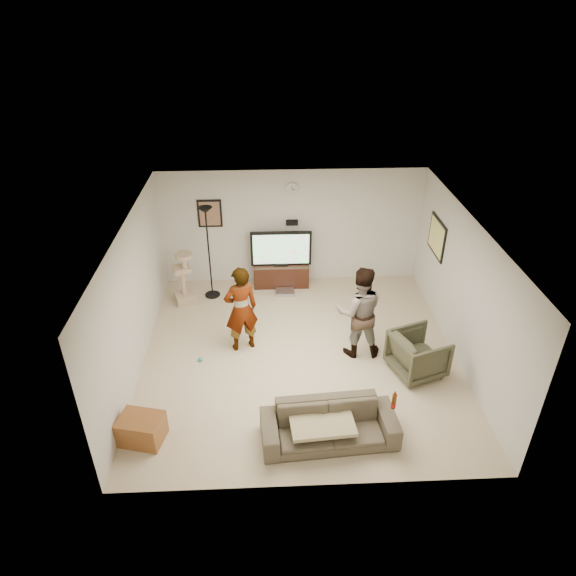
{
  "coord_description": "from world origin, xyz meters",
  "views": [
    {
      "loc": [
        -0.55,
        -7.17,
        5.69
      ],
      "look_at": [
        -0.2,
        0.2,
        1.28
      ],
      "focal_mm": 31.86,
      "sensor_mm": 36.0,
      "label": 1
    }
  ],
  "objects_px": {
    "cat_tree": "(183,278)",
    "sofa": "(329,425)",
    "person_right": "(359,312)",
    "person_left": "(241,309)",
    "tv": "(281,248)",
    "armchair": "(418,354)",
    "tv_stand": "(281,274)",
    "beer_bottle": "(394,401)",
    "side_table": "(141,429)",
    "floor_lamp": "(209,253)"
  },
  "relations": [
    {
      "from": "armchair",
      "to": "side_table",
      "type": "bearing_deg",
      "value": 87.43
    },
    {
      "from": "person_right",
      "to": "person_left",
      "type": "bearing_deg",
      "value": -5.37
    },
    {
      "from": "person_right",
      "to": "armchair",
      "type": "relative_size",
      "value": 2.06
    },
    {
      "from": "floor_lamp",
      "to": "side_table",
      "type": "relative_size",
      "value": 3.24
    },
    {
      "from": "person_left",
      "to": "beer_bottle",
      "type": "bearing_deg",
      "value": 115.27
    },
    {
      "from": "cat_tree",
      "to": "sofa",
      "type": "relative_size",
      "value": 0.59
    },
    {
      "from": "person_left",
      "to": "person_right",
      "type": "relative_size",
      "value": 0.97
    },
    {
      "from": "tv",
      "to": "floor_lamp",
      "type": "height_order",
      "value": "floor_lamp"
    },
    {
      "from": "tv_stand",
      "to": "person_left",
      "type": "height_order",
      "value": "person_left"
    },
    {
      "from": "beer_bottle",
      "to": "side_table",
      "type": "distance_m",
      "value": 3.61
    },
    {
      "from": "cat_tree",
      "to": "person_left",
      "type": "relative_size",
      "value": 0.7
    },
    {
      "from": "tv",
      "to": "person_right",
      "type": "height_order",
      "value": "person_right"
    },
    {
      "from": "cat_tree",
      "to": "person_left",
      "type": "xyz_separation_m",
      "value": [
        1.24,
        -1.58,
        0.25
      ]
    },
    {
      "from": "tv_stand",
      "to": "sofa",
      "type": "xyz_separation_m",
      "value": [
        0.53,
        -4.47,
        0.04
      ]
    },
    {
      "from": "cat_tree",
      "to": "person_left",
      "type": "bearing_deg",
      "value": -51.84
    },
    {
      "from": "beer_bottle",
      "to": "cat_tree",
      "type": "bearing_deg",
      "value": 131.89
    },
    {
      "from": "floor_lamp",
      "to": "side_table",
      "type": "height_order",
      "value": "floor_lamp"
    },
    {
      "from": "tv_stand",
      "to": "person_right",
      "type": "xyz_separation_m",
      "value": [
        1.26,
        -2.46,
        0.6
      ]
    },
    {
      "from": "person_left",
      "to": "armchair",
      "type": "height_order",
      "value": "person_left"
    },
    {
      "from": "beer_bottle",
      "to": "side_table",
      "type": "xyz_separation_m",
      "value": [
        -3.58,
        0.12,
        -0.49
      ]
    },
    {
      "from": "tv",
      "to": "armchair",
      "type": "distance_m",
      "value": 3.77
    },
    {
      "from": "sofa",
      "to": "tv_stand",
      "type": "bearing_deg",
      "value": 92.55
    },
    {
      "from": "person_right",
      "to": "armchair",
      "type": "height_order",
      "value": "person_right"
    },
    {
      "from": "tv_stand",
      "to": "beer_bottle",
      "type": "xyz_separation_m",
      "value": [
        1.42,
        -4.47,
        0.44
      ]
    },
    {
      "from": "tv_stand",
      "to": "floor_lamp",
      "type": "distance_m",
      "value": 1.7
    },
    {
      "from": "tv",
      "to": "tv_stand",
      "type": "bearing_deg",
      "value": 0.0
    },
    {
      "from": "tv",
      "to": "side_table",
      "type": "bearing_deg",
      "value": -116.41
    },
    {
      "from": "person_right",
      "to": "armchair",
      "type": "bearing_deg",
      "value": 148.84
    },
    {
      "from": "tv",
      "to": "person_left",
      "type": "distance_m",
      "value": 2.35
    },
    {
      "from": "armchair",
      "to": "person_left",
      "type": "bearing_deg",
      "value": 55.11
    },
    {
      "from": "tv",
      "to": "beer_bottle",
      "type": "relative_size",
      "value": 5.14
    },
    {
      "from": "tv",
      "to": "cat_tree",
      "type": "relative_size",
      "value": 1.12
    },
    {
      "from": "person_right",
      "to": "armchair",
      "type": "distance_m",
      "value": 1.19
    },
    {
      "from": "floor_lamp",
      "to": "sofa",
      "type": "height_order",
      "value": "floor_lamp"
    },
    {
      "from": "person_left",
      "to": "beer_bottle",
      "type": "height_order",
      "value": "person_left"
    },
    {
      "from": "tv",
      "to": "armchair",
      "type": "bearing_deg",
      "value": -54.39
    },
    {
      "from": "sofa",
      "to": "side_table",
      "type": "xyz_separation_m",
      "value": [
        -2.69,
        0.12,
        -0.08
      ]
    },
    {
      "from": "person_right",
      "to": "beer_bottle",
      "type": "relative_size",
      "value": 6.79
    },
    {
      "from": "cat_tree",
      "to": "armchair",
      "type": "height_order",
      "value": "cat_tree"
    },
    {
      "from": "person_left",
      "to": "side_table",
      "type": "height_order",
      "value": "person_left"
    },
    {
      "from": "person_right",
      "to": "side_table",
      "type": "xyz_separation_m",
      "value": [
        -3.42,
        -1.89,
        -0.64
      ]
    },
    {
      "from": "sofa",
      "to": "floor_lamp",
      "type": "bearing_deg",
      "value": 111.97
    },
    {
      "from": "person_right",
      "to": "sofa",
      "type": "xyz_separation_m",
      "value": [
        -0.73,
        -2.01,
        -0.57
      ]
    },
    {
      "from": "tv",
      "to": "sofa",
      "type": "distance_m",
      "value": 4.54
    },
    {
      "from": "person_left",
      "to": "side_table",
      "type": "xyz_separation_m",
      "value": [
        -1.39,
        -2.13,
        -0.62
      ]
    },
    {
      "from": "tv_stand",
      "to": "armchair",
      "type": "distance_m",
      "value": 3.74
    },
    {
      "from": "person_left",
      "to": "person_right",
      "type": "bearing_deg",
      "value": 154.36
    },
    {
      "from": "person_left",
      "to": "tv_stand",
      "type": "bearing_deg",
      "value": -128.25
    },
    {
      "from": "tv",
      "to": "side_table",
      "type": "distance_m",
      "value": 4.9
    },
    {
      "from": "tv_stand",
      "to": "cat_tree",
      "type": "relative_size",
      "value": 1.03
    }
  ]
}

